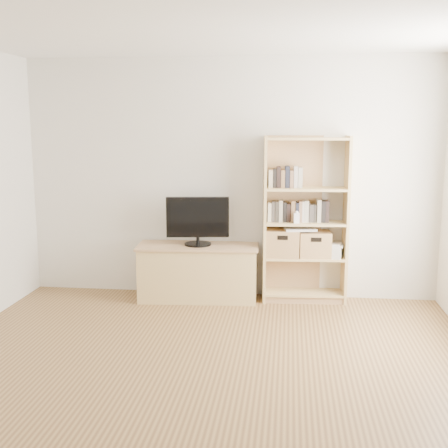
% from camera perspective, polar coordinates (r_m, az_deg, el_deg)
% --- Properties ---
extents(floor, '(4.50, 5.00, 0.01)m').
position_cam_1_polar(floor, '(4.10, -3.32, -17.36)').
color(floor, brown).
rests_on(floor, ground).
extents(back_wall, '(4.50, 0.02, 2.60)m').
position_cam_1_polar(back_wall, '(6.14, 0.60, 4.62)').
color(back_wall, silver).
rests_on(back_wall, floor).
extents(ceiling, '(4.50, 5.00, 0.01)m').
position_cam_1_polar(ceiling, '(3.70, -3.76, 21.13)').
color(ceiling, white).
rests_on(ceiling, back_wall).
extents(tv_stand, '(1.29, 0.55, 0.58)m').
position_cam_1_polar(tv_stand, '(6.14, -2.64, -5.00)').
color(tv_stand, tan).
rests_on(tv_stand, floor).
extents(bookshelf, '(0.90, 0.37, 1.77)m').
position_cam_1_polar(bookshelf, '(6.01, 8.24, 0.40)').
color(bookshelf, tan).
rests_on(bookshelf, floor).
extents(television, '(0.67, 0.14, 0.53)m').
position_cam_1_polar(television, '(6.01, -2.69, 0.32)').
color(television, black).
rests_on(television, tv_stand).
extents(books_row_mid, '(0.89, 0.27, 0.24)m').
position_cam_1_polar(books_row_mid, '(6.01, 8.25, 1.36)').
color(books_row_mid, '#ADA493').
rests_on(books_row_mid, bookshelf).
extents(books_row_upper, '(0.39, 0.17, 0.20)m').
position_cam_1_polar(books_row_upper, '(5.96, 6.44, 4.66)').
color(books_row_upper, '#ADA493').
rests_on(books_row_upper, bookshelf).
extents(baby_monitor, '(0.06, 0.04, 0.11)m').
position_cam_1_polar(baby_monitor, '(5.90, 7.39, 0.58)').
color(baby_monitor, white).
rests_on(baby_monitor, bookshelf).
extents(basket_left, '(0.36, 0.30, 0.29)m').
position_cam_1_polar(basket_left, '(6.03, 5.95, -1.91)').
color(basket_left, '#AB894D').
rests_on(basket_left, bookshelf).
extents(basket_right, '(0.35, 0.29, 0.27)m').
position_cam_1_polar(basket_right, '(6.06, 9.20, -2.02)').
color(basket_right, '#AB894D').
rests_on(basket_right, bookshelf).
extents(laptop, '(0.36, 0.28, 0.03)m').
position_cam_1_polar(laptop, '(6.00, 7.71, -0.49)').
color(laptop, silver).
rests_on(laptop, basket_left).
extents(magazine_stack, '(0.24, 0.31, 0.13)m').
position_cam_1_polar(magazine_stack, '(6.10, 11.02, -2.69)').
color(magazine_stack, beige).
rests_on(magazine_stack, bookshelf).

